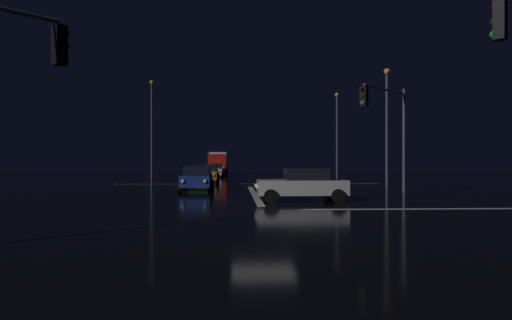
# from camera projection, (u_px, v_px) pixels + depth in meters

# --- Properties ---
(ground) EXTENTS (120.00, 120.00, 0.10)m
(ground) POSITION_uv_depth(u_px,v_px,m) (263.00, 211.00, 18.34)
(ground) COLOR black
(stop_line_north) EXTENTS (0.35, 14.69, 0.01)m
(stop_line_north) POSITION_uv_depth(u_px,v_px,m) (254.00, 194.00, 26.89)
(stop_line_north) COLOR white
(stop_line_north) RESTS_ON ground
(centre_line_ns) EXTENTS (22.00, 0.15, 0.01)m
(centre_line_ns) POSITION_uv_depth(u_px,v_px,m) (248.00, 184.00, 38.48)
(centre_line_ns) COLOR yellow
(centre_line_ns) RESTS_ON ground
(crosswalk_bar_east) EXTENTS (14.69, 0.40, 0.01)m
(crosswalk_bar_east) POSITION_uv_depth(u_px,v_px,m) (478.00, 209.00, 18.75)
(crosswalk_bar_east) COLOR white
(crosswalk_bar_east) RESTS_ON ground
(sedan_blue) EXTENTS (2.02, 4.33, 1.57)m
(sedan_blue) POSITION_uv_depth(u_px,v_px,m) (197.00, 178.00, 29.40)
(sedan_blue) COLOR navy
(sedan_blue) RESTS_ON ground
(sedan_green) EXTENTS (2.02, 4.33, 1.57)m
(sedan_green) POSITION_uv_depth(u_px,v_px,m) (198.00, 175.00, 35.31)
(sedan_green) COLOR #14512D
(sedan_green) RESTS_ON ground
(sedan_orange) EXTENTS (2.02, 4.33, 1.57)m
(sedan_orange) POSITION_uv_depth(u_px,v_px,m) (207.00, 173.00, 40.77)
(sedan_orange) COLOR #C66014
(sedan_orange) RESTS_ON ground
(sedan_red) EXTENTS (2.02, 4.33, 1.57)m
(sedan_red) POSITION_uv_depth(u_px,v_px,m) (209.00, 172.00, 46.30)
(sedan_red) COLOR maroon
(sedan_red) RESTS_ON ground
(sedan_white) EXTENTS (2.02, 4.33, 1.57)m
(sedan_white) POSITION_uv_depth(u_px,v_px,m) (214.00, 170.00, 52.49)
(sedan_white) COLOR silver
(sedan_white) RESTS_ON ground
(sedan_gray) EXTENTS (2.02, 4.33, 1.57)m
(sedan_gray) POSITION_uv_depth(u_px,v_px,m) (216.00, 169.00, 59.19)
(sedan_gray) COLOR slate
(sedan_gray) RESTS_ON ground
(box_truck) EXTENTS (2.68, 8.28, 3.08)m
(box_truck) POSITION_uv_depth(u_px,v_px,m) (218.00, 162.00, 65.87)
(box_truck) COLOR red
(box_truck) RESTS_ON ground
(sedan_silver_crossing) EXTENTS (4.33, 2.02, 1.57)m
(sedan_silver_crossing) POSITION_uv_depth(u_px,v_px,m) (303.00, 184.00, 22.11)
(sedan_silver_crossing) COLOR #B7B7BC
(sedan_silver_crossing) RESTS_ON ground
(traffic_signal_ne) EXTENTS (3.68, 3.68, 6.21)m
(traffic_signal_ne) POSITION_uv_depth(u_px,v_px,m) (388.00, 118.00, 26.20)
(traffic_signal_ne) COLOR #4C4C51
(traffic_signal_ne) RESTS_ON ground
(streetlamp_right_near) EXTENTS (0.44, 0.44, 8.48)m
(streetlamp_right_near) POSITION_uv_depth(u_px,v_px,m) (387.00, 118.00, 32.94)
(streetlamp_right_near) COLOR #424247
(streetlamp_right_near) RESTS_ON ground
(streetlamp_left_far) EXTENTS (0.44, 0.44, 10.24)m
(streetlamp_left_far) POSITION_uv_depth(u_px,v_px,m) (152.00, 123.00, 48.02)
(streetlamp_left_far) COLOR #424247
(streetlamp_left_far) RESTS_ON ground
(streetlamp_right_far) EXTENTS (0.44, 0.44, 9.07)m
(streetlamp_right_far) POSITION_uv_depth(u_px,v_px,m) (337.00, 129.00, 48.93)
(streetlamp_right_far) COLOR #424247
(streetlamp_right_far) RESTS_ON ground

